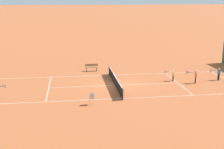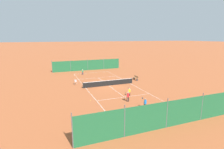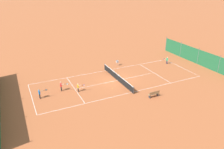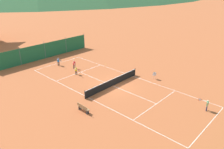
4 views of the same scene
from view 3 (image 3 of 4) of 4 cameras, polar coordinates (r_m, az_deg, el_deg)
The scene contains 13 objects.
ground_plane at distance 31.76m, azimuth 1.42°, elevation -1.53°, with size 600.00×600.00×0.00m, color #A8542D.
court_line_markings at distance 31.76m, azimuth 1.42°, elevation -1.52°, with size 8.25×23.85×0.01m.
tennis_net at distance 31.55m, azimuth 1.43°, elevation -0.70°, with size 9.18×0.08×1.06m.
windscreen_fence_near at distance 40.29m, azimuth 21.55°, elevation 4.34°, with size 17.28×0.08×2.90m.
player_near_service at distance 29.26m, azimuth -13.10°, elevation -2.82°, with size 0.72×1.00×1.32m.
player_far_service at distance 28.69m, azimuth -8.77°, elevation -3.21°, with size 0.49×0.96×1.16m.
player_far_baseline at distance 28.19m, azimuth -18.36°, elevation -4.57°, with size 0.44×1.08×1.29m.
player_near_baseline at distance 38.89m, azimuth 14.16°, elevation 3.72°, with size 0.41×1.06×1.23m.
tennis_ball_service_box at distance 29.51m, azimuth 0.04°, elevation -3.52°, with size 0.07×0.07×0.07m, color #CCE033.
tennis_ball_near_corner at distance 34.00m, azimuth -11.45°, elevation -0.19°, with size 0.07×0.07×0.07m, color #CCE033.
tennis_ball_alley_right at distance 30.17m, azimuth 11.19°, elevation -3.36°, with size 0.07×0.07×0.07m, color #CCE033.
ball_hopper at distance 36.98m, azimuth 1.39°, elevation 3.31°, with size 0.36×0.36×0.89m.
courtside_bench at distance 27.65m, azimuth 10.87°, elevation -5.00°, with size 0.36×1.50×0.84m.
Camera 3 is at (-25.54, 13.17, 13.52)m, focal length 35.00 mm.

